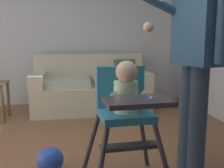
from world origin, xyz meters
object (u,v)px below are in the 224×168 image
object	(u,v)px
couch	(91,88)
toy_ball	(50,160)
adult_standing	(195,58)
high_chair	(125,102)

from	to	relation	value
couch	toy_ball	distance (m)	2.04
adult_standing	toy_ball	size ratio (longest dim) A/B	7.54
couch	adult_standing	xyz separation A→B (m)	(0.63, -2.12, 0.61)
high_chair	toy_ball	world-z (taller)	high_chair
couch	adult_standing	size ratio (longest dim) A/B	1.06
couch	toy_ball	size ratio (longest dim) A/B	7.98
high_chair	toy_ball	distance (m)	0.83
adult_standing	couch	bearing A→B (deg)	-86.62
high_chair	adult_standing	size ratio (longest dim) A/B	0.57
adult_standing	toy_ball	world-z (taller)	adult_standing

